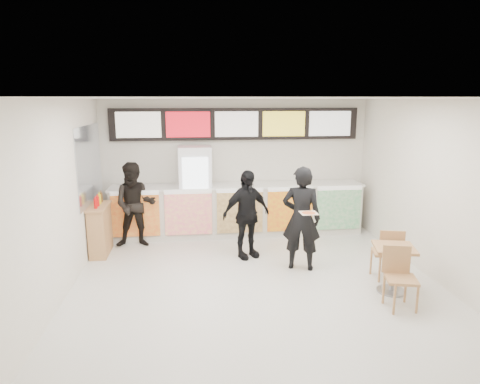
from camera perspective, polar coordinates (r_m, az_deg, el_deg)
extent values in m
plane|color=beige|center=(6.87, 2.72, -13.53)|extent=(7.00, 7.00, 0.00)
plane|color=white|center=(6.18, 3.01, 12.38)|extent=(7.00, 7.00, 0.00)
plane|color=silver|center=(9.76, -0.54, 3.51)|extent=(6.00, 0.00, 6.00)
plane|color=silver|center=(6.57, -23.91, -1.87)|extent=(0.00, 7.00, 7.00)
plane|color=silver|center=(7.46, 26.22, -0.51)|extent=(0.00, 7.00, 7.00)
cube|color=silver|center=(9.57, -0.27, -2.49)|extent=(5.50, 0.70, 1.10)
cube|color=silver|center=(9.44, -0.27, 0.86)|extent=(5.56, 0.76, 0.04)
cube|color=#C74117|center=(9.20, -13.76, -3.09)|extent=(0.99, 0.02, 0.90)
cube|color=#FC3885|center=(9.13, -6.89, -2.94)|extent=(0.99, 0.02, 0.90)
cube|color=brown|center=(9.19, -0.01, -2.75)|extent=(0.99, 0.02, 0.90)
cube|color=yellow|center=(9.38, 6.69, -2.53)|extent=(0.99, 0.02, 0.90)
cube|color=#238E49|center=(9.69, 13.04, -2.29)|extent=(0.99, 0.02, 0.90)
cube|color=black|center=(9.59, -0.50, 9.06)|extent=(5.50, 0.12, 0.70)
cube|color=silver|center=(9.52, -13.39, 8.71)|extent=(0.95, 0.02, 0.55)
cube|color=red|center=(9.46, -6.93, 8.93)|extent=(0.95, 0.02, 0.55)
cube|color=silver|center=(9.52, -0.45, 9.03)|extent=(0.95, 0.02, 0.55)
cube|color=yellow|center=(9.69, 5.87, 9.03)|extent=(0.95, 0.02, 0.55)
cube|color=silver|center=(9.97, 11.90, 8.92)|extent=(0.95, 0.02, 0.55)
cube|color=white|center=(9.43, -5.94, 0.04)|extent=(0.70, 0.65, 2.00)
cube|color=white|center=(9.08, -5.92, -0.11)|extent=(0.54, 0.02, 1.50)
cylinder|color=#227D16|center=(9.27, -7.14, -3.71)|extent=(0.07, 0.07, 0.22)
cylinder|color=red|center=(9.27, -6.27, -3.69)|extent=(0.07, 0.07, 0.22)
cylinder|color=red|center=(9.27, -5.41, -3.67)|extent=(0.07, 0.07, 0.22)
cylinder|color=#1735AD|center=(9.27, -4.54, -3.65)|extent=(0.07, 0.07, 0.22)
cylinder|color=red|center=(9.17, -7.20, -1.43)|extent=(0.07, 0.07, 0.22)
cylinder|color=red|center=(9.17, -6.33, -1.41)|extent=(0.07, 0.07, 0.22)
cylinder|color=#1735AD|center=(9.17, -5.45, -1.39)|extent=(0.07, 0.07, 0.22)
cylinder|color=#227D16|center=(9.18, -4.58, -1.36)|extent=(0.07, 0.07, 0.22)
cylinder|color=red|center=(9.09, -7.27, 0.90)|extent=(0.07, 0.07, 0.22)
cylinder|color=#1735AD|center=(9.09, -6.38, 0.92)|extent=(0.07, 0.07, 0.22)
cylinder|color=#227D16|center=(9.09, -5.50, 0.94)|extent=(0.07, 0.07, 0.22)
cylinder|color=red|center=(9.10, -4.62, 0.96)|extent=(0.07, 0.07, 0.22)
cylinder|color=#1735AD|center=(9.02, -7.33, 3.26)|extent=(0.07, 0.07, 0.22)
cylinder|color=#227D16|center=(9.02, -6.44, 3.29)|extent=(0.07, 0.07, 0.22)
cylinder|color=red|center=(9.03, -5.55, 3.31)|extent=(0.07, 0.07, 0.22)
cylinder|color=red|center=(9.03, -4.66, 3.33)|extent=(0.07, 0.07, 0.22)
cube|color=#B2B7BF|center=(8.85, -19.42, 3.54)|extent=(0.01, 2.00, 1.50)
imported|color=black|center=(7.62, 8.18, -3.50)|extent=(0.79, 0.64, 1.86)
imported|color=black|center=(8.97, -13.81, -1.69)|extent=(0.85, 0.67, 1.75)
imported|color=black|center=(8.11, 0.85, -3.00)|extent=(1.08, 0.77, 1.70)
cube|color=beige|center=(7.15, 9.15, -2.78)|extent=(0.28, 0.28, 0.01)
cone|color=#CC7233|center=(7.14, 9.15, -2.70)|extent=(0.36, 0.36, 0.02)
cube|color=tan|center=(7.10, 19.88, -7.00)|extent=(0.73, 0.73, 0.04)
cylinder|color=gray|center=(7.22, 19.67, -9.79)|extent=(0.08, 0.08, 0.72)
cylinder|color=gray|center=(7.36, 19.47, -12.30)|extent=(0.44, 0.44, 0.03)
cube|color=tan|center=(6.69, 20.72, -10.82)|extent=(0.51, 0.51, 0.04)
cube|color=tan|center=(6.76, 20.13, -8.41)|extent=(0.40, 0.13, 0.42)
cube|color=tan|center=(7.70, 18.86, -7.64)|extent=(0.51, 0.51, 0.04)
cube|color=tan|center=(7.46, 19.61, -6.44)|extent=(0.40, 0.13, 0.42)
cube|color=tan|center=(8.83, -18.13, -4.92)|extent=(0.31, 0.83, 0.94)
cube|color=tan|center=(8.71, -18.35, -1.84)|extent=(0.35, 0.88, 0.04)
cylinder|color=red|center=(8.46, -18.70, -1.46)|extent=(0.06, 0.06, 0.19)
cylinder|color=red|center=(8.63, -18.46, -1.19)|extent=(0.06, 0.06, 0.19)
cylinder|color=yellow|center=(8.80, -18.24, -0.92)|extent=(0.06, 0.06, 0.19)
cylinder|color=brown|center=(8.96, -18.03, -0.68)|extent=(0.06, 0.06, 0.19)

